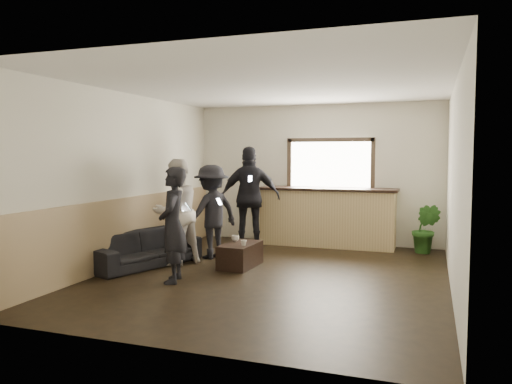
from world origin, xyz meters
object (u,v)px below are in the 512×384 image
at_px(person_c, 212,212).
at_px(bar_counter, 327,213).
at_px(cup_b, 244,243).
at_px(sofa, 144,249).
at_px(person_b, 176,212).
at_px(potted_plant, 426,229).
at_px(person_a, 173,225).
at_px(coffee_table, 240,255).
at_px(cup_a, 235,238).
at_px(person_d, 250,197).

bearing_deg(person_c, bar_counter, 165.99).
distance_m(bar_counter, cup_b, 2.60).
height_order(bar_counter, sofa, bar_counter).
bearing_deg(person_b, potted_plant, 146.55).
bearing_deg(person_a, person_b, -173.66).
height_order(person_b, person_c, person_b).
bearing_deg(coffee_table, cup_b, -53.62).
relative_size(person_a, person_b, 0.94).
bearing_deg(coffee_table, person_a, -114.10).
distance_m(sofa, cup_b, 1.65).
relative_size(cup_b, person_b, 0.05).
xyz_separation_m(bar_counter, person_c, (-1.67, -1.81, 0.17)).
height_order(cup_a, person_c, person_c).
bearing_deg(cup_a, cup_b, -50.25).
distance_m(sofa, coffee_table, 1.57).
bearing_deg(person_d, cup_a, 79.96).
relative_size(cup_b, person_a, 0.06).
distance_m(cup_b, person_c, 1.12).
bearing_deg(coffee_table, potted_plant, 37.12).
relative_size(sofa, cup_b, 20.49).
height_order(cup_a, cup_b, cup_a).
relative_size(coffee_table, potted_plant, 0.93).
xyz_separation_m(bar_counter, sofa, (-2.45, -2.74, -0.36)).
height_order(coffee_table, potted_plant, potted_plant).
bearing_deg(potted_plant, person_c, -154.94).
distance_m(person_a, person_c, 1.70).
bearing_deg(person_b, person_d, -174.20).
xyz_separation_m(coffee_table, cup_b, (0.12, -0.16, 0.23)).
bearing_deg(potted_plant, cup_a, -146.45).
bearing_deg(person_b, bar_counter, 166.70).
bearing_deg(potted_plant, person_b, -149.11).
distance_m(cup_b, person_d, 1.91).
relative_size(bar_counter, cup_a, 21.49).
distance_m(potted_plant, person_a, 4.73).
height_order(cup_a, potted_plant, potted_plant).
bearing_deg(person_a, person_c, 165.99).
bearing_deg(bar_counter, coffee_table, -112.54).
distance_m(sofa, person_d, 2.41).
bearing_deg(potted_plant, person_a, -135.08).
bearing_deg(cup_b, bar_counter, 71.28).
xyz_separation_m(cup_a, person_d, (-0.26, 1.43, 0.55)).
height_order(bar_counter, person_a, bar_counter).
bearing_deg(potted_plant, coffee_table, -142.88).
distance_m(cup_a, cup_b, 0.42).
xyz_separation_m(sofa, coffee_table, (1.50, 0.45, -0.09)).
bearing_deg(person_b, person_a, 51.88).
xyz_separation_m(cup_a, person_b, (-0.90, -0.35, 0.44)).
height_order(person_a, person_c, person_a).
bearing_deg(sofa, potted_plant, -39.65).
bearing_deg(person_d, person_a, 66.92).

